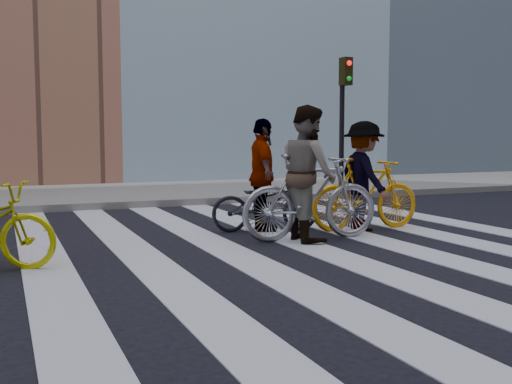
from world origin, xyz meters
TOP-DOWN VIEW (x-y plane):
  - ground at (0.00, 0.00)m, footprint 100.00×100.00m
  - sidewalk_far at (0.00, 7.50)m, footprint 100.00×5.00m
  - zebra_crosswalk at (0.00, 0.00)m, footprint 8.25×10.00m
  - traffic_signal at (4.40, 5.32)m, footprint 0.22×0.42m
  - bike_silver_mid at (0.81, 0.29)m, footprint 2.08×0.71m
  - bike_yellow_right at (2.04, 0.77)m, footprint 1.91×0.59m
  - bike_dark_rear at (0.55, 1.27)m, footprint 1.75×0.93m
  - rider_mid at (0.76, 0.29)m, footprint 0.78×0.97m
  - rider_right at (1.99, 0.77)m, footprint 0.66×1.12m
  - rider_rear at (0.50, 1.27)m, footprint 0.64×1.09m

SIDE VIEW (x-z plane):
  - ground at x=0.00m, z-range 0.00..0.00m
  - zebra_crosswalk at x=0.00m, z-range 0.00..0.01m
  - sidewalk_far at x=0.00m, z-range 0.00..0.15m
  - bike_dark_rear at x=0.55m, z-range 0.00..0.88m
  - bike_yellow_right at x=2.04m, z-range 0.00..1.14m
  - bike_silver_mid at x=0.81m, z-range 0.00..1.23m
  - rider_right at x=1.99m, z-range 0.00..1.70m
  - rider_rear at x=0.50m, z-range 0.00..1.74m
  - rider_mid at x=0.76m, z-range 0.00..1.90m
  - traffic_signal at x=4.40m, z-range 0.62..3.94m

